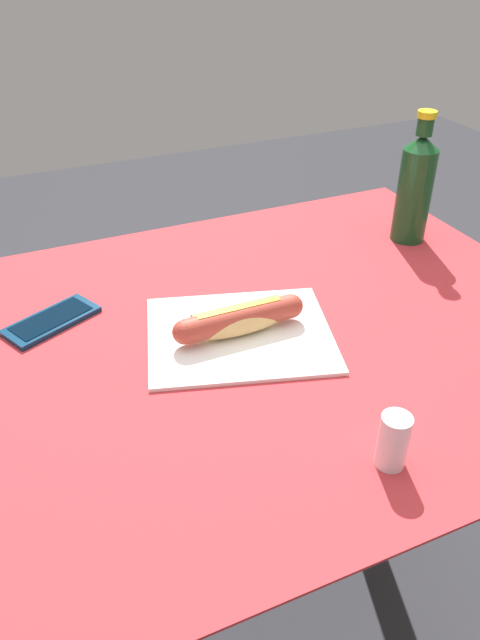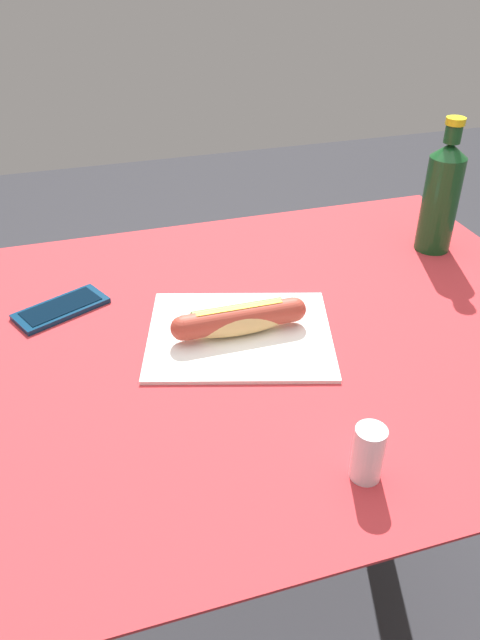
% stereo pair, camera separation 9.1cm
% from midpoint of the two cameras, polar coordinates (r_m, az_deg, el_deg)
% --- Properties ---
extents(ground_plane, '(6.00, 6.00, 0.00)m').
position_cam_midpoint_polar(ground_plane, '(1.50, 1.40, -25.97)').
color(ground_plane, '#2D2D33').
rests_on(ground_plane, ground).
extents(dining_table, '(1.13, 0.82, 0.76)m').
position_cam_midpoint_polar(dining_table, '(1.02, 1.87, -8.29)').
color(dining_table, brown).
rests_on(dining_table, ground).
extents(paper_wrapper, '(0.33, 0.30, 0.01)m').
position_cam_midpoint_polar(paper_wrapper, '(0.93, 2.81, -1.48)').
color(paper_wrapper, white).
rests_on(paper_wrapper, dining_table).
extents(hot_dog, '(0.21, 0.05, 0.05)m').
position_cam_midpoint_polar(hot_dog, '(0.91, 2.84, -0.05)').
color(hot_dog, '#DBB26B').
rests_on(hot_dog, paper_wrapper).
extents(cell_phone, '(0.16, 0.12, 0.01)m').
position_cam_midpoint_polar(cell_phone, '(1.02, -13.90, 0.98)').
color(cell_phone, '#0A2D4C').
rests_on(cell_phone, dining_table).
extents(soda_bottle, '(0.07, 0.07, 0.25)m').
position_cam_midpoint_polar(soda_bottle, '(1.21, 20.38, 10.80)').
color(soda_bottle, '#14471E').
rests_on(soda_bottle, dining_table).
extents(salt_shaker, '(0.04, 0.04, 0.07)m').
position_cam_midpoint_polar(salt_shaker, '(0.72, 15.51, -12.04)').
color(salt_shaker, silver).
rests_on(salt_shaker, dining_table).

